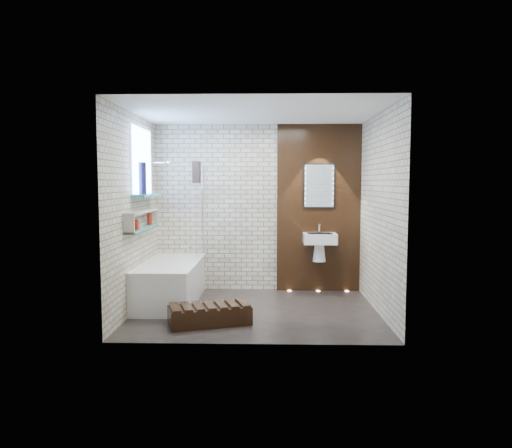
{
  "coord_description": "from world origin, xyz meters",
  "views": [
    {
      "loc": [
        0.17,
        -6.26,
        1.71
      ],
      "look_at": [
        0.0,
        0.15,
        1.15
      ],
      "focal_mm": 33.82,
      "sensor_mm": 36.0,
      "label": 1
    }
  ],
  "objects_px": {
    "bathtub": "(171,282)",
    "walnut_step": "(210,315)",
    "washbasin": "(320,242)",
    "bath_screen": "(199,211)",
    "led_mirror": "(319,186)"
  },
  "relations": [
    {
      "from": "bath_screen",
      "to": "led_mirror",
      "type": "distance_m",
      "value": 1.89
    },
    {
      "from": "led_mirror",
      "to": "walnut_step",
      "type": "bearing_deg",
      "value": -129.37
    },
    {
      "from": "bath_screen",
      "to": "washbasin",
      "type": "distance_m",
      "value": 1.89
    },
    {
      "from": "bathtub",
      "to": "walnut_step",
      "type": "distance_m",
      "value": 1.25
    },
    {
      "from": "washbasin",
      "to": "bath_screen",
      "type": "bearing_deg",
      "value": -174.22
    },
    {
      "from": "bath_screen",
      "to": "led_mirror",
      "type": "bearing_deg",
      "value": 10.66
    },
    {
      "from": "bath_screen",
      "to": "walnut_step",
      "type": "distance_m",
      "value": 1.91
    },
    {
      "from": "bathtub",
      "to": "bath_screen",
      "type": "relative_size",
      "value": 1.24
    },
    {
      "from": "bathtub",
      "to": "washbasin",
      "type": "distance_m",
      "value": 2.32
    },
    {
      "from": "washbasin",
      "to": "walnut_step",
      "type": "relative_size",
      "value": 0.6
    },
    {
      "from": "bathtub",
      "to": "bath_screen",
      "type": "bearing_deg",
      "value": 51.1
    },
    {
      "from": "bathtub",
      "to": "washbasin",
      "type": "xyz_separation_m",
      "value": [
        2.17,
        0.62,
        0.5
      ]
    },
    {
      "from": "walnut_step",
      "to": "bath_screen",
      "type": "bearing_deg",
      "value": 102.51
    },
    {
      "from": "bath_screen",
      "to": "walnut_step",
      "type": "relative_size",
      "value": 1.45
    },
    {
      "from": "washbasin",
      "to": "led_mirror",
      "type": "bearing_deg",
      "value": 90.0
    }
  ]
}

